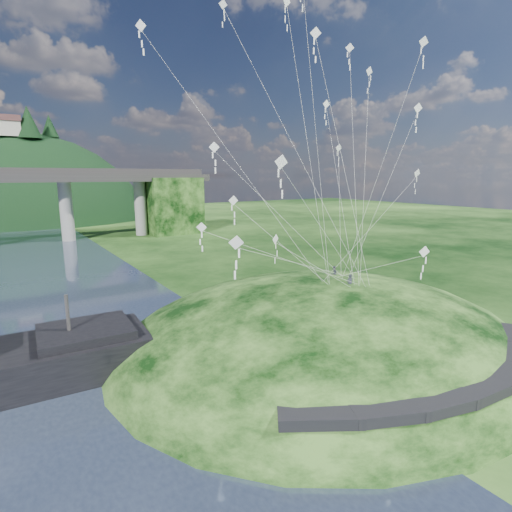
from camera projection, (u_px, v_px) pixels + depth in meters
ground at (255, 378)px, 27.15m from camera, size 320.00×320.00×0.00m
grass_hill at (322, 358)px, 33.39m from camera, size 36.00×32.00×13.00m
footpath at (458, 379)px, 22.78m from camera, size 22.29×5.84×0.83m
wooden_dock at (157, 347)px, 30.93m from camera, size 13.57×3.82×0.96m
kite_flyers at (339, 269)px, 34.34m from camera, size 2.17×3.87×1.68m
kite_swarm at (301, 121)px, 29.51m from camera, size 20.80×16.14×21.05m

